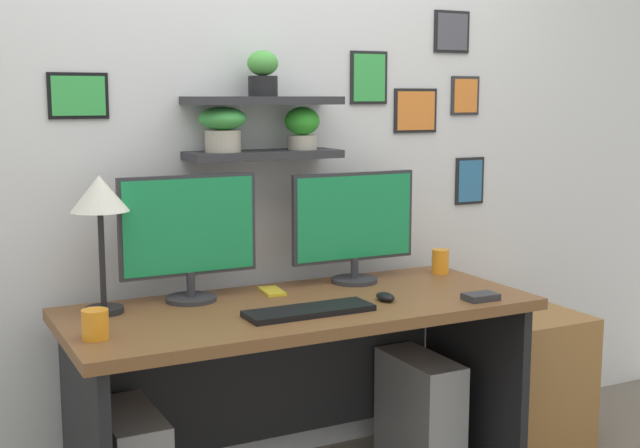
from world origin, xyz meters
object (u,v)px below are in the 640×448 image
(desk, at_px, (295,357))
(monitor_right, at_px, (354,224))
(pen_cup, at_px, (440,261))
(scissors_tray, at_px, (481,297))
(desk_lamp, at_px, (100,203))
(keyboard, at_px, (309,311))
(computer_tower_right, at_px, (419,413))
(monitor_left, at_px, (189,233))
(coffee_mug, at_px, (95,324))
(computer_mouse, at_px, (385,297))
(drawer_cabinet, at_px, (519,377))
(cell_phone, at_px, (272,291))

(desk, xyz_separation_m, monitor_right, (0.33, 0.16, 0.44))
(pen_cup, bearing_deg, scissors_tray, -106.94)
(monitor_right, distance_m, desk_lamp, 0.99)
(desk, relative_size, keyboard, 3.73)
(desk, height_order, keyboard, keyboard)
(monitor_right, height_order, computer_tower_right, monitor_right)
(monitor_right, xyz_separation_m, pen_cup, (0.39, -0.02, -0.18))
(monitor_right, height_order, pen_cup, monitor_right)
(pen_cup, relative_size, computer_tower_right, 0.22)
(desk, relative_size, monitor_left, 3.31)
(coffee_mug, relative_size, scissors_tray, 0.75)
(monitor_left, bearing_deg, computer_mouse, -27.50)
(drawer_cabinet, xyz_separation_m, computer_tower_right, (-0.52, -0.03, -0.06))
(monitor_left, xyz_separation_m, monitor_right, (0.66, 0.00, -0.01))
(desk, distance_m, cell_phone, 0.26)
(desk_lamp, bearing_deg, computer_mouse, -17.09)
(monitor_left, bearing_deg, drawer_cabinet, -5.02)
(monitor_right, xyz_separation_m, computer_tower_right, (0.22, -0.15, -0.75))
(desk, relative_size, coffee_mug, 18.24)
(desk, height_order, drawer_cabinet, desk)
(cell_phone, relative_size, pen_cup, 1.40)
(monitor_left, relative_size, keyboard, 1.13)
(computer_mouse, distance_m, computer_tower_right, 0.62)
(cell_phone, height_order, coffee_mug, coffee_mug)
(desk, xyz_separation_m, drawer_cabinet, (1.07, 0.04, -0.26))
(keyboard, distance_m, desk_lamp, 0.78)
(cell_phone, xyz_separation_m, pen_cup, (0.75, -0.01, 0.05))
(monitor_right, height_order, desk_lamp, desk_lamp)
(monitor_right, bearing_deg, coffee_mug, -162.87)
(monitor_right, distance_m, cell_phone, 0.42)
(computer_mouse, relative_size, scissors_tray, 0.75)
(cell_phone, xyz_separation_m, drawer_cabinet, (1.10, -0.10, -0.47))
(keyboard, relative_size, drawer_cabinet, 0.77)
(desk_lamp, relative_size, scissors_tray, 3.86)
(desk, relative_size, pen_cup, 16.42)
(desk, height_order, scissors_tray, scissors_tray)
(coffee_mug, bearing_deg, computer_mouse, 0.52)
(cell_phone, xyz_separation_m, scissors_tray, (0.62, -0.44, 0.01))
(keyboard, height_order, coffee_mug, coffee_mug)
(coffee_mug, distance_m, pen_cup, 1.49)
(cell_phone, xyz_separation_m, computer_tower_right, (0.57, -0.13, -0.53))
(computer_mouse, distance_m, desk_lamp, 1.03)
(pen_cup, bearing_deg, computer_tower_right, -143.90)
(monitor_left, xyz_separation_m, computer_mouse, (0.62, -0.32, -0.23))
(desk_lamp, relative_size, drawer_cabinet, 0.81)
(computer_mouse, bearing_deg, desk_lamp, 162.91)
(scissors_tray, bearing_deg, pen_cup, 73.06)
(keyboard, height_order, computer_tower_right, keyboard)
(desk, bearing_deg, desk_lamp, 168.83)
(desk, xyz_separation_m, computer_mouse, (0.28, -0.16, 0.22))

